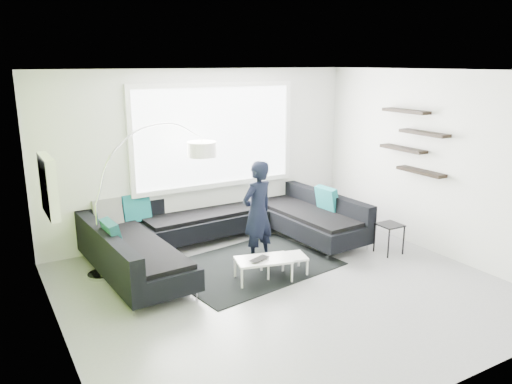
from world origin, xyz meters
The scene contains 9 objects.
ground centered at (0.00, 0.00, 0.00)m, with size 5.50×5.50×0.00m, color gray.
room_shell centered at (0.04, 0.21, 1.81)m, with size 5.54×5.04×2.82m.
sectional_sofa centered at (-0.09, 1.50, 0.38)m, with size 4.12×2.71×0.86m.
rug centered at (-0.02, 0.87, 0.01)m, with size 2.34×1.70×0.01m, color black.
coffee_table centered at (0.06, 0.37, 0.16)m, with size 0.95×0.56×0.31m, color white.
arc_lamp centered at (-2.01, 1.60, 1.03)m, with size 1.92×0.55×2.07m, color silver, non-canonical shape.
side_table centered at (2.09, 0.23, 0.24)m, with size 0.34×0.34×0.47m, color black.
person centered at (0.16, 0.98, 0.77)m, with size 0.64×0.50×1.53m, color black.
laptop centered at (-0.18, 0.30, 0.32)m, with size 0.35×0.29×0.02m, color black.
Camera 1 is at (-3.37, -5.06, 2.90)m, focal length 35.00 mm.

